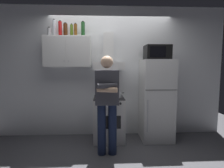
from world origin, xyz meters
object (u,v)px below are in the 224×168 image
object	(u,v)px
bottle_wine_green	(83,29)
bottle_soda_red	(60,29)
person_standing	(107,101)
bottle_beer_brown	(76,30)
refrigerator	(156,100)
bottle_vodka_clear	(54,28)
upper_cabinet	(68,52)
bottle_rum_dark	(66,30)
bottle_canister_steel	(49,32)
range_hood	(109,60)
microwave	(157,52)
bottle_olive_oil	(72,31)
cooking_pot	(116,95)
stove_oven	(109,119)

from	to	relation	value
bottle_wine_green	bottle_soda_red	distance (m)	0.44
person_standing	bottle_beer_brown	world-z (taller)	bottle_beer_brown
refrigerator	bottle_vodka_clear	xyz separation A→B (m)	(-2.01, 0.16, 1.41)
upper_cabinet	bottle_rum_dark	size ratio (longest dim) A/B	3.46
bottle_canister_steel	bottle_beer_brown	bearing A→B (deg)	-0.45
bottle_wine_green	bottle_beer_brown	bearing A→B (deg)	-167.16
person_standing	refrigerator	bearing A→B (deg)	31.23
range_hood	bottle_beer_brown	size ratio (longest dim) A/B	2.88
bottle_vodka_clear	bottle_canister_steel	distance (m)	0.12
upper_cabinet	refrigerator	distance (m)	2.00
bottle_wine_green	bottle_rum_dark	bearing A→B (deg)	-171.07
bottle_soda_red	bottle_rum_dark	distance (m)	0.10
microwave	bottle_olive_oil	distance (m)	1.73
person_standing	bottle_olive_oil	xyz separation A→B (m)	(-0.67, 0.75, 1.27)
refrigerator	bottle_olive_oil	size ratio (longest dim) A/B	6.43
cooking_pot	bottle_wine_green	bearing A→B (deg)	155.69
refrigerator	person_standing	distance (m)	1.17
upper_cabinet	bottle_rum_dark	xyz separation A→B (m)	(-0.04, -0.01, 0.42)
bottle_rum_dark	person_standing	bearing A→B (deg)	-42.53
upper_cabinet	bottle_wine_green	world-z (taller)	bottle_wine_green
bottle_beer_brown	bottle_olive_oil	bearing A→B (deg)	173.77
stove_oven	range_hood	bearing A→B (deg)	90.00
bottle_vodka_clear	bottle_olive_oil	distance (m)	0.34
range_hood	bottle_vodka_clear	world-z (taller)	bottle_vodka_clear
bottle_vodka_clear	bottle_wine_green	world-z (taller)	bottle_vodka_clear
refrigerator	bottle_olive_oil	bearing A→B (deg)	175.13
bottle_rum_dark	bottle_olive_oil	size ratio (longest dim) A/B	1.05
upper_cabinet	bottle_vodka_clear	bearing A→B (deg)	171.97
bottle_beer_brown	bottle_soda_red	distance (m)	0.29
range_hood	bottle_soda_red	size ratio (longest dim) A/B	2.51
upper_cabinet	stove_oven	size ratio (longest dim) A/B	1.03
stove_oven	bottle_rum_dark	bearing A→B (deg)	172.18
bottle_wine_green	bottle_olive_oil	bearing A→B (deg)	-173.87
bottle_canister_steel	microwave	bearing A→B (deg)	-3.26
bottle_beer_brown	bottle_vodka_clear	size ratio (longest dim) A/B	0.77
cooking_pot	bottle_wine_green	distance (m)	1.45
bottle_rum_dark	bottle_olive_oil	distance (m)	0.12
stove_oven	range_hood	distance (m)	1.17
stove_oven	microwave	xyz separation A→B (m)	(0.95, 0.02, 1.31)
refrigerator	cooking_pot	size ratio (longest dim) A/B	5.09
cooking_pot	bottle_canister_steel	distance (m)	1.78
bottle_beer_brown	bottle_wine_green	size ratio (longest dim) A/B	0.85
refrigerator	upper_cabinet	bearing A→B (deg)	175.93
bottle_beer_brown	bottle_vodka_clear	world-z (taller)	bottle_vodka_clear
microwave	bottle_beer_brown	size ratio (longest dim) A/B	1.84
bottle_canister_steel	bottle_soda_red	bearing A→B (deg)	-6.14
range_hood	refrigerator	size ratio (longest dim) A/B	0.47
upper_cabinet	cooking_pot	xyz separation A→B (m)	(0.93, -0.24, -0.82)
range_hood	cooking_pot	distance (m)	0.72
range_hood	bottle_vodka_clear	distance (m)	1.23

